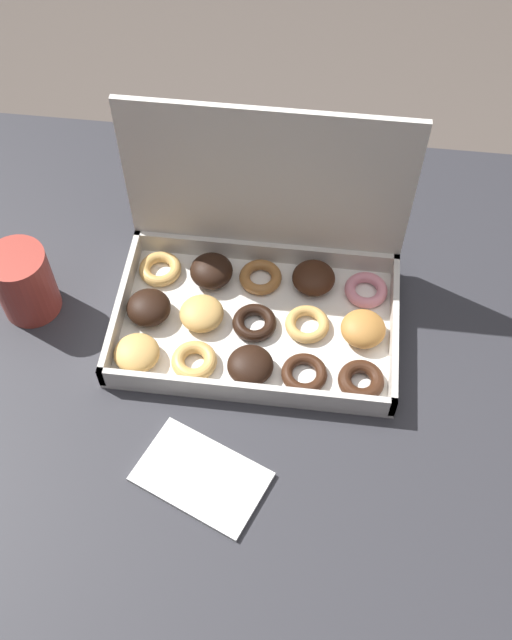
# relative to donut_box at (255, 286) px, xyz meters

# --- Properties ---
(ground_plane) EXTENTS (8.00, 8.00, 0.00)m
(ground_plane) POSITION_rel_donut_box_xyz_m (0.05, -0.06, -0.76)
(ground_plane) COLOR #564C44
(dining_table) EXTENTS (1.24, 0.79, 0.71)m
(dining_table) POSITION_rel_donut_box_xyz_m (0.05, -0.06, -0.14)
(dining_table) COLOR #2D2D33
(dining_table) RESTS_ON ground_plane
(donut_box) EXTENTS (0.36, 0.24, 0.26)m
(donut_box) POSITION_rel_donut_box_xyz_m (0.00, 0.00, 0.00)
(donut_box) COLOR silver
(donut_box) RESTS_ON dining_table
(coffee_mug) EXTENTS (0.08, 0.08, 0.10)m
(coffee_mug) POSITION_rel_donut_box_xyz_m (-0.30, -0.03, 0.00)
(coffee_mug) COLOR #A3382D
(coffee_mug) RESTS_ON dining_table
(paper_napkin) EXTENTS (0.17, 0.14, 0.01)m
(paper_napkin) POSITION_rel_donut_box_xyz_m (-0.03, -0.25, -0.05)
(paper_napkin) COLOR white
(paper_napkin) RESTS_ON dining_table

